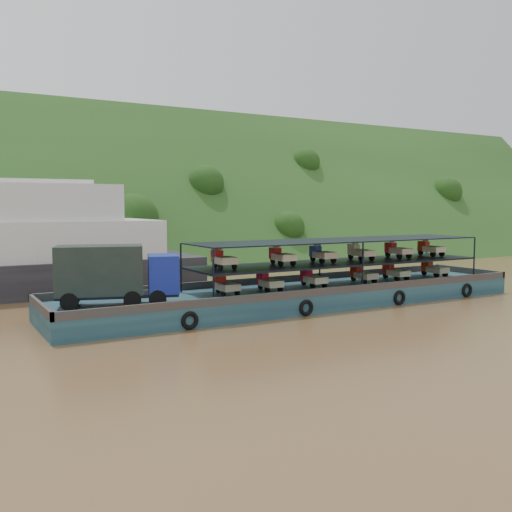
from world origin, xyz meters
TOP-DOWN VIEW (x-y plane):
  - ground at (0.00, 0.00)m, footprint 160.00×160.00m
  - hillside at (0.00, 36.00)m, footprint 140.00×39.60m
  - cargo_barge at (-2.23, -1.50)m, footprint 35.00×7.18m

SIDE VIEW (x-z plane):
  - ground at x=0.00m, z-range 0.00..0.00m
  - hillside at x=0.00m, z-range -19.80..19.80m
  - cargo_barge at x=-2.23m, z-range -1.19..3.54m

